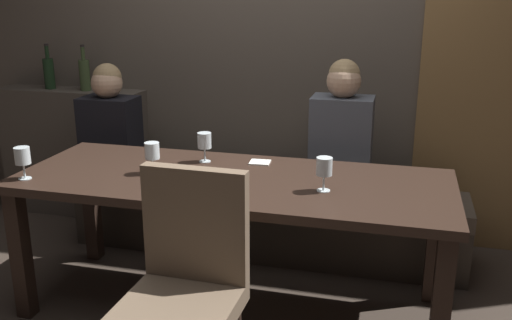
# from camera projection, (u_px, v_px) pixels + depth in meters

# --- Properties ---
(ground) EXTENTS (9.00, 9.00, 0.00)m
(ground) POSITION_uv_depth(u_px,v_px,m) (234.00, 306.00, 3.09)
(ground) COLOR #382D26
(back_wall_tiled) EXTENTS (6.00, 0.12, 3.00)m
(back_wall_tiled) POSITION_uv_depth(u_px,v_px,m) (284.00, 13.00, 3.79)
(back_wall_tiled) COLOR brown
(back_wall_tiled) RESTS_ON ground
(arched_door) EXTENTS (0.90, 0.05, 2.55)m
(arched_door) POSITION_uv_depth(u_px,v_px,m) (500.00, 39.00, 3.44)
(arched_door) COLOR olive
(arched_door) RESTS_ON ground
(back_counter) EXTENTS (1.10, 0.28, 0.95)m
(back_counter) POSITION_uv_depth(u_px,v_px,m) (76.00, 152.00, 4.29)
(back_counter) COLOR #494138
(back_counter) RESTS_ON ground
(dining_table) EXTENTS (2.20, 0.84, 0.74)m
(dining_table) POSITION_uv_depth(u_px,v_px,m) (232.00, 194.00, 2.91)
(dining_table) COLOR black
(dining_table) RESTS_ON ground
(banquette_bench) EXTENTS (2.50, 0.44, 0.45)m
(banquette_bench) POSITION_uv_depth(u_px,v_px,m) (264.00, 219.00, 3.68)
(banquette_bench) COLOR #312A23
(banquette_bench) RESTS_ON ground
(chair_near_side) EXTENTS (0.45, 0.45, 0.98)m
(chair_near_side) POSITION_uv_depth(u_px,v_px,m) (186.00, 277.00, 2.26)
(chair_near_side) COLOR #302119
(chair_near_side) RESTS_ON ground
(diner_redhead) EXTENTS (0.36, 0.24, 0.75)m
(diner_redhead) POSITION_uv_depth(u_px,v_px,m) (110.00, 124.00, 3.75)
(diner_redhead) COLOR black
(diner_redhead) RESTS_ON banquette_bench
(diner_bearded) EXTENTS (0.36, 0.24, 0.82)m
(diner_bearded) POSITION_uv_depth(u_px,v_px,m) (342.00, 132.00, 3.38)
(diner_bearded) COLOR #4C515B
(diner_bearded) RESTS_ON banquette_bench
(wine_bottle_dark_red) EXTENTS (0.08, 0.08, 0.33)m
(wine_bottle_dark_red) POSITION_uv_depth(u_px,v_px,m) (49.00, 72.00, 4.14)
(wine_bottle_dark_red) COLOR black
(wine_bottle_dark_red) RESTS_ON back_counter
(wine_bottle_pale_label) EXTENTS (0.08, 0.08, 0.33)m
(wine_bottle_pale_label) POSITION_uv_depth(u_px,v_px,m) (85.00, 74.00, 4.07)
(wine_bottle_pale_label) COLOR #384728
(wine_bottle_pale_label) RESTS_ON back_counter
(wine_glass_far_right) EXTENTS (0.08, 0.08, 0.16)m
(wine_glass_far_right) POSITION_uv_depth(u_px,v_px,m) (204.00, 141.00, 3.11)
(wine_glass_far_right) COLOR silver
(wine_glass_far_right) RESTS_ON dining_table
(wine_glass_end_left) EXTENTS (0.08, 0.08, 0.16)m
(wine_glass_end_left) POSITION_uv_depth(u_px,v_px,m) (324.00, 168.00, 2.66)
(wine_glass_end_left) COLOR silver
(wine_glass_end_left) RESTS_ON dining_table
(wine_glass_near_right) EXTENTS (0.08, 0.08, 0.16)m
(wine_glass_near_right) POSITION_uv_depth(u_px,v_px,m) (23.00, 157.00, 2.83)
(wine_glass_near_right) COLOR silver
(wine_glass_near_right) RESTS_ON dining_table
(wine_glass_end_right) EXTENTS (0.08, 0.08, 0.16)m
(wine_glass_end_right) POSITION_uv_depth(u_px,v_px,m) (152.00, 152.00, 2.91)
(wine_glass_end_right) COLOR silver
(wine_glass_end_right) RESTS_ON dining_table
(espresso_cup) EXTENTS (0.12, 0.12, 0.06)m
(espresso_cup) POSITION_uv_depth(u_px,v_px,m) (219.00, 184.00, 2.70)
(espresso_cup) COLOR white
(espresso_cup) RESTS_ON dining_table
(dessert_plate) EXTENTS (0.19, 0.19, 0.05)m
(dessert_plate) POSITION_uv_depth(u_px,v_px,m) (175.00, 186.00, 2.71)
(dessert_plate) COLOR white
(dessert_plate) RESTS_ON dining_table
(fork_on_table) EXTENTS (0.06, 0.17, 0.01)m
(fork_on_table) POSITION_uv_depth(u_px,v_px,m) (150.00, 184.00, 2.77)
(fork_on_table) COLOR silver
(fork_on_table) RESTS_ON dining_table
(folded_napkin) EXTENTS (0.12, 0.11, 0.01)m
(folded_napkin) POSITION_uv_depth(u_px,v_px,m) (260.00, 162.00, 3.11)
(folded_napkin) COLOR silver
(folded_napkin) RESTS_ON dining_table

